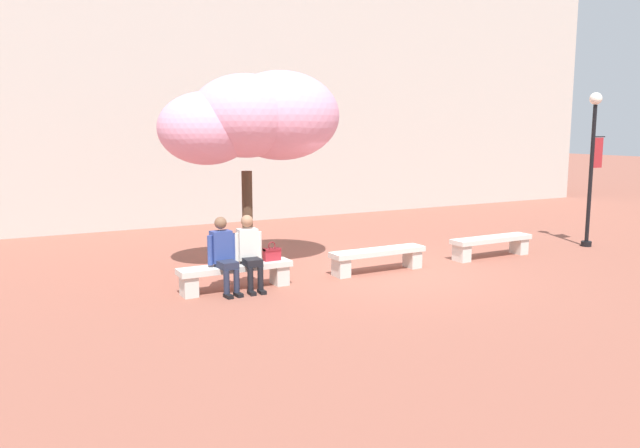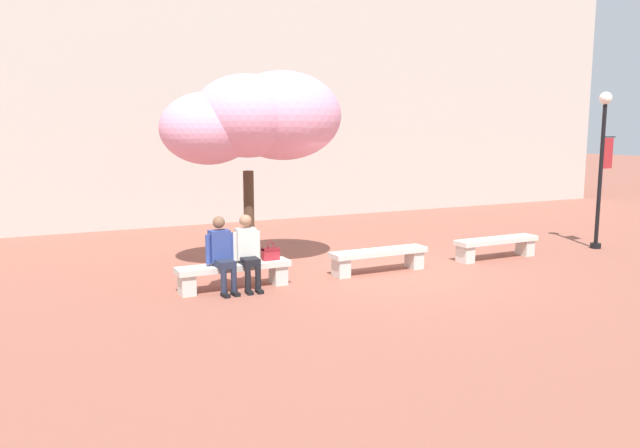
% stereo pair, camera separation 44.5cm
% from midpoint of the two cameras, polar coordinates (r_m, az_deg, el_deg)
% --- Properties ---
extents(ground_plane, '(100.00, 100.00, 0.00)m').
position_cam_midpoint_polar(ground_plane, '(12.20, 4.26, -4.38)').
color(ground_plane, '#8E5142').
extents(building_facade, '(28.00, 4.00, 10.13)m').
position_cam_midpoint_polar(building_facade, '(20.61, -10.27, 15.04)').
color(building_facade, '#B7B2A8').
rests_on(building_facade, ground).
extents(stone_bench_west_end, '(2.00, 0.44, 0.45)m').
position_cam_midpoint_polar(stone_bench_west_end, '(10.88, -8.88, -4.41)').
color(stone_bench_west_end, beige).
rests_on(stone_bench_west_end, ground).
extents(stone_bench_near_west, '(2.00, 0.44, 0.45)m').
position_cam_midpoint_polar(stone_bench_near_west, '(12.13, 4.27, -2.96)').
color(stone_bench_near_west, beige).
rests_on(stone_bench_near_west, ground).
extents(stone_bench_center, '(2.00, 0.44, 0.45)m').
position_cam_midpoint_polar(stone_bench_center, '(13.89, 14.52, -1.72)').
color(stone_bench_center, beige).
rests_on(stone_bench_center, ground).
extents(person_seated_left, '(0.51, 0.70, 1.29)m').
position_cam_midpoint_polar(person_seated_left, '(10.68, -10.01, -2.55)').
color(person_seated_left, black).
rests_on(person_seated_left, ground).
extents(person_seated_right, '(0.51, 0.70, 1.29)m').
position_cam_midpoint_polar(person_seated_right, '(10.83, -7.67, -2.34)').
color(person_seated_right, black).
rests_on(person_seated_right, ground).
extents(handbag, '(0.30, 0.15, 0.34)m').
position_cam_midpoint_polar(handbag, '(11.07, -5.57, -2.69)').
color(handbag, '#A3232D').
rests_on(handbag, stone_bench_west_end).
extents(cherry_tree_main, '(3.54, 2.24, 3.88)m').
position_cam_midpoint_polar(cherry_tree_main, '(12.26, -7.18, 9.52)').
color(cherry_tree_main, '#473323').
rests_on(cherry_tree_main, ground).
extents(lamp_post_with_banner, '(0.54, 0.28, 3.57)m').
position_cam_midpoint_polar(lamp_post_with_banner, '(15.74, 22.91, 5.87)').
color(lamp_post_with_banner, black).
rests_on(lamp_post_with_banner, ground).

